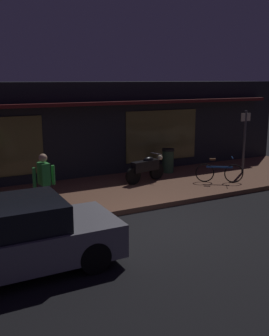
{
  "coord_description": "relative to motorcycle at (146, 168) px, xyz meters",
  "views": [
    {
      "loc": [
        -4.92,
        -8.32,
        3.69
      ],
      "look_at": [
        0.63,
        2.4,
        0.95
      ],
      "focal_mm": 41.88,
      "sensor_mm": 36.0,
      "label": 1
    }
  ],
  "objects": [
    {
      "name": "trash_bin",
      "position": [
        1.45,
        0.85,
        -0.03
      ],
      "size": [
        0.48,
        0.48,
        0.93
      ],
      "color": "#2D4C33",
      "rests_on": "sidewalk_slab"
    },
    {
      "name": "parked_car_far",
      "position": [
        -5.39,
        -4.36,
        0.06
      ],
      "size": [
        4.1,
        1.78,
        1.42
      ],
      "color": "black",
      "rests_on": "ground_plane"
    },
    {
      "name": "bicycle_parked",
      "position": [
        2.23,
        -1.27,
        -0.14
      ],
      "size": [
        1.4,
        0.95,
        0.91
      ],
      "color": "black",
      "rests_on": "sidewalk_slab"
    },
    {
      "name": "motorcycle",
      "position": [
        0.0,
        0.0,
        0.0
      ],
      "size": [
        1.68,
        0.65,
        0.97
      ],
      "color": "black",
      "rests_on": "sidewalk_slab"
    },
    {
      "name": "storefront_building",
      "position": [
        -1.61,
        2.97,
        1.16
      ],
      "size": [
        18.0,
        3.3,
        3.6
      ],
      "color": "black",
      "rests_on": "ground_plane"
    },
    {
      "name": "sign_post",
      "position": [
        4.0,
        -0.53,
        0.86
      ],
      "size": [
        0.44,
        0.09,
        2.4
      ],
      "color": "#47474C",
      "rests_on": "sidewalk_slab"
    },
    {
      "name": "person_photographer",
      "position": [
        -4.08,
        -1.85,
        0.38
      ],
      "size": [
        0.62,
        0.4,
        1.67
      ],
      "color": "#28232D",
      "rests_on": "sidewalk_slab"
    },
    {
      "name": "ground_plane",
      "position": [
        -1.61,
        -3.41,
        -0.65
      ],
      "size": [
        60.0,
        60.0,
        0.0
      ],
      "primitive_type": "plane",
      "color": "black"
    },
    {
      "name": "sidewalk_slab",
      "position": [
        -1.61,
        -0.41,
        -0.57
      ],
      "size": [
        18.0,
        4.0,
        0.15
      ],
      "primitive_type": "cube",
      "color": "brown",
      "rests_on": "ground_plane"
    }
  ]
}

